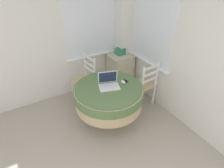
{
  "coord_description": "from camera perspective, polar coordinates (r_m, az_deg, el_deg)",
  "views": [
    {
      "loc": [
        0.07,
        -0.17,
        2.33
      ],
      "look_at": [
        1.33,
        1.99,
        0.68
      ],
      "focal_mm": 28.0,
      "sensor_mm": 36.0,
      "label": 1
    }
  ],
  "objects": [
    {
      "name": "corner_cabinet",
      "position": [
        4.06,
        2.7,
        4.7
      ],
      "size": [
        0.52,
        0.48,
        0.75
      ],
      "color": "beige",
      "rests_on": "ground_plane"
    },
    {
      "name": "cell_phone",
      "position": [
        2.93,
        4.35,
        1.0
      ],
      "size": [
        0.09,
        0.12,
        0.01
      ],
      "color": "#2D2D33",
      "rests_on": "round_dining_table"
    },
    {
      "name": "storage_box",
      "position": [
        3.89,
        2.73,
        10.63
      ],
      "size": [
        0.18,
        0.18,
        0.14
      ],
      "color": "#387A5B",
      "rests_on": "corner_cabinet"
    },
    {
      "name": "computer_mouse",
      "position": [
        2.87,
        3.66,
        0.68
      ],
      "size": [
        0.06,
        0.1,
        0.05
      ],
      "color": "white",
      "rests_on": "round_dining_table"
    },
    {
      "name": "laptop",
      "position": [
        2.78,
        -1.09,
        0.2
      ],
      "size": [
        0.38,
        0.33,
        0.23
      ],
      "color": "white",
      "rests_on": "round_dining_table"
    },
    {
      "name": "round_dining_table",
      "position": [
        2.87,
        -1.08,
        -3.61
      ],
      "size": [
        1.13,
        1.13,
        0.75
      ],
      "color": "#4C3D2D",
      "rests_on": "ground_plane"
    },
    {
      "name": "dining_chair_near_back_window",
      "position": [
        3.55,
        -8.61,
        1.34
      ],
      "size": [
        0.46,
        0.46,
        0.96
      ],
      "color": "tan",
      "rests_on": "ground_plane"
    },
    {
      "name": "corner_room_shell",
      "position": [
        2.72,
        0.9,
        10.8
      ],
      "size": [
        4.57,
        4.93,
        2.55
      ],
      "color": "white",
      "rests_on": "ground_plane"
    },
    {
      "name": "dining_chair_near_right_window",
      "position": [
        3.41,
        10.32,
        -0.36
      ],
      "size": [
        0.43,
        0.42,
        0.96
      ],
      "color": "tan",
      "rests_on": "ground_plane"
    }
  ]
}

